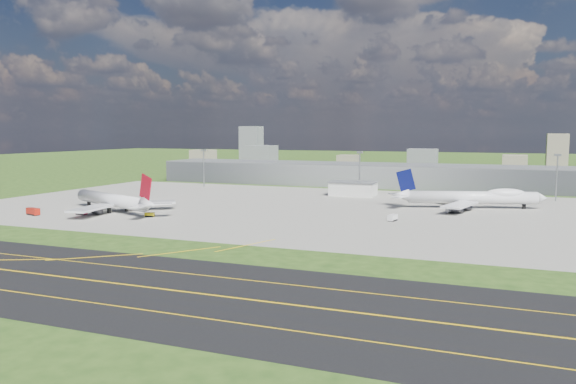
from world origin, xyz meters
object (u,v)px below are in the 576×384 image
at_px(airliner_red_twin, 114,201).
at_px(fire_truck, 33,212).
at_px(van_white_far, 450,211).
at_px(van_white_near, 393,218).
at_px(crash_tender, 81,212).
at_px(tug_yellow, 150,215).
at_px(airliner_blue_quad, 472,198).

xyz_separation_m(airliner_red_twin, fire_truck, (-27.21, -22.80, -3.61)).
height_order(fire_truck, van_white_far, fire_truck).
xyz_separation_m(van_white_near, van_white_far, (20.54, 32.69, -0.25)).
bearing_deg(airliner_red_twin, crash_tender, 82.59).
bearing_deg(fire_truck, crash_tender, 39.24).
xyz_separation_m(airliner_red_twin, van_white_far, (148.97, 53.62, -4.10)).
bearing_deg(van_white_near, airliner_red_twin, 112.33).
height_order(tug_yellow, van_white_far, van_white_far).
xyz_separation_m(tug_yellow, van_white_near, (103.22, 28.29, 0.38)).
height_order(airliner_red_twin, crash_tender, airliner_red_twin).
bearing_deg(fire_truck, airliner_red_twin, 53.68).
xyz_separation_m(airliner_blue_quad, van_white_near, (-28.73, -54.38, -4.08)).
relative_size(tug_yellow, van_white_far, 1.00).
bearing_deg(van_white_far, crash_tender, 163.23).
xyz_separation_m(airliner_red_twin, tug_yellow, (25.21, -7.37, -4.23)).
height_order(fire_truck, crash_tender, fire_truck).
bearing_deg(van_white_far, airliner_blue_quad, 29.35).
bearing_deg(crash_tender, airliner_blue_quad, 28.13).
bearing_deg(tug_yellow, airliner_blue_quad, 14.51).
bearing_deg(tug_yellow, crash_tender, 173.03).
relative_size(crash_tender, van_white_near, 0.91).
xyz_separation_m(fire_truck, tug_yellow, (52.41, 15.43, -0.62)).
distance_m(crash_tender, tug_yellow, 33.60).
height_order(airliner_red_twin, tug_yellow, airliner_red_twin).
relative_size(airliner_blue_quad, crash_tender, 13.73).
relative_size(airliner_red_twin, van_white_far, 15.12).
xyz_separation_m(airliner_blue_quad, crash_tender, (-164.97, -88.85, -4.03)).
bearing_deg(airliner_blue_quad, fire_truck, -168.32).
bearing_deg(van_white_near, airliner_blue_quad, -14.77).
xyz_separation_m(tug_yellow, van_white_far, (123.76, 60.98, 0.13)).
relative_size(airliner_red_twin, airliner_blue_quad, 0.93).
distance_m(airliner_red_twin, van_white_near, 130.18).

